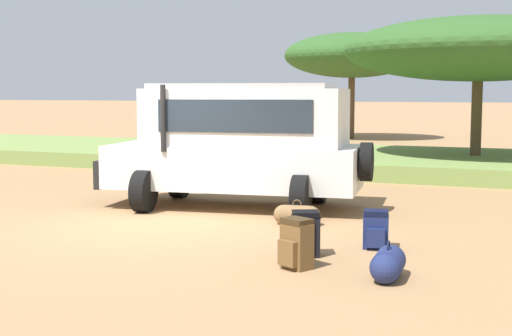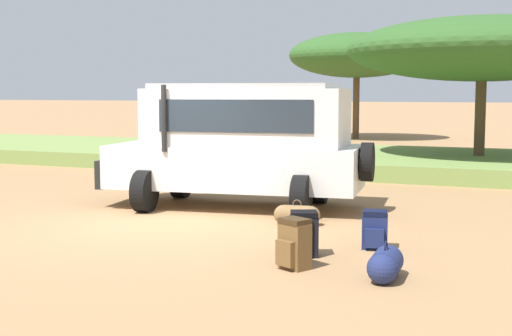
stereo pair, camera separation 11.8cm
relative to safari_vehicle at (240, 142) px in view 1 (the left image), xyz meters
The scene contains 10 objects.
ground_plane 2.80m from the safari_vehicle, 103.02° to the right, with size 320.00×320.00×0.00m, color #9E754C.
grass_bank 8.48m from the safari_vehicle, 93.81° to the left, with size 120.00×7.00×0.44m.
safari_vehicle is the anchor object (origin of this frame).
backpack_beside_front_wheel 5.08m from the safari_vehicle, 57.42° to the right, with size 0.46×0.45×0.66m.
backpack_cluster_center 4.38m from the safari_vehicle, 37.99° to the right, with size 0.42×0.44×0.56m.
backpack_near_rear_wheel 4.42m from the safari_vehicle, 53.54° to the right, with size 0.47×0.50×0.63m.
duffel_bag_low_black_case 2.40m from the safari_vehicle, 38.23° to the right, with size 0.81×0.40×0.44m.
duffel_bag_soft_canvas 5.87m from the safari_vehicle, 47.53° to the right, with size 0.41×0.87×0.48m.
acacia_tree_far_left 21.89m from the safari_vehicle, 99.53° to the left, with size 6.64×6.42×5.16m.
acacia_tree_left_mid 9.83m from the safari_vehicle, 68.12° to the left, with size 7.77×7.42×4.42m.
Camera 1 is at (6.27, -10.31, 2.27)m, focal length 50.00 mm.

